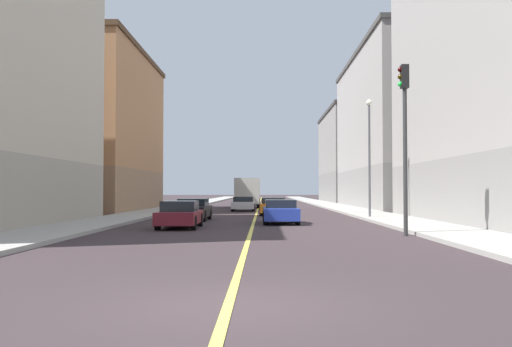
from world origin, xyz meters
The scene contains 16 objects.
ground_plane centered at (0.00, 0.00, 0.00)m, with size 400.00×400.00×0.00m, color #352A2D.
sidewalk_left centered at (7.93, 49.00, 0.07)m, with size 3.23×168.00×0.15m, color #9E9B93.
sidewalk_right centered at (-7.93, 49.00, 0.07)m, with size 3.23×168.00×0.15m, color #9E9B93.
lane_center_stripe centered at (0.00, 49.00, 0.01)m, with size 0.16×154.00×0.01m, color #E5D14C.
building_left_mid centered at (13.93, 46.29, 7.63)m, with size 9.09×25.94×15.25m.
building_left_far centered at (13.93, 71.30, 6.54)m, with size 9.09×22.04×13.05m.
building_right_midblock centered at (-13.93, 37.89, 6.72)m, with size 9.09×18.13×13.42m.
traffic_light_left_near centered at (5.90, 12.68, 4.18)m, with size 0.40×0.32×6.52m.
street_lamp_left_near centered at (6.91, 25.01, 4.44)m, with size 0.36×0.36×7.07m.
car_blue centered at (1.41, 20.41, 0.61)m, with size 1.86×3.93×1.24m.
car_black centered at (-3.54, 23.42, 0.61)m, with size 1.90×4.30×1.25m.
car_silver centered at (-1.17, 38.00, 0.59)m, with size 1.91×3.98×1.19m.
car_teal centered at (-1.01, 55.42, 0.67)m, with size 1.89×3.96×1.38m.
car_maroon centered at (-3.30, 16.94, 0.61)m, with size 1.81×4.02×1.24m.
car_orange centered at (1.20, 30.19, 0.61)m, with size 1.90×4.00×1.22m.
box_truck centered at (-1.04, 46.48, 1.55)m, with size 2.46×7.47×2.88m.
Camera 1 is at (0.53, -8.35, 1.73)m, focal length 38.82 mm.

